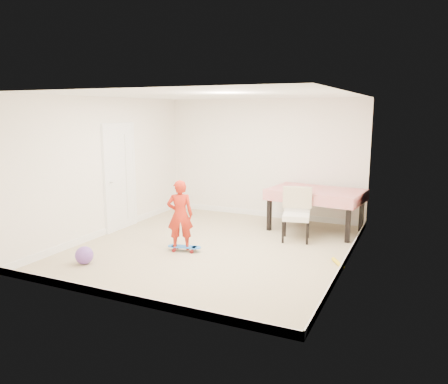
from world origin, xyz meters
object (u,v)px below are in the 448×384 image
at_px(skateboard, 184,249).
at_px(balloon, 84,255).
at_px(child, 180,217).
at_px(dining_chair, 296,215).
at_px(dining_table, 315,210).

height_order(skateboard, balloon, balloon).
bearing_deg(balloon, child, 48.44).
bearing_deg(child, skateboard, 170.71).
relative_size(child, balloon, 4.24).
bearing_deg(dining_chair, child, -150.12).
xyz_separation_m(dining_chair, child, (-1.60, -1.42, 0.11)).
distance_m(child, balloon, 1.63).
relative_size(skateboard, child, 0.49).
bearing_deg(balloon, skateboard, 47.39).
height_order(dining_chair, balloon, dining_chair).
distance_m(dining_chair, balloon, 3.72).
bearing_deg(skateboard, dining_table, 40.19).
bearing_deg(dining_table, skateboard, -120.60).
relative_size(skateboard, balloon, 2.06).
bearing_deg(dining_table, balloon, -122.38).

